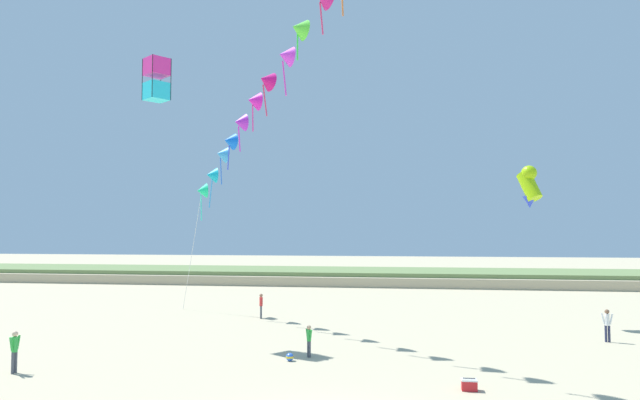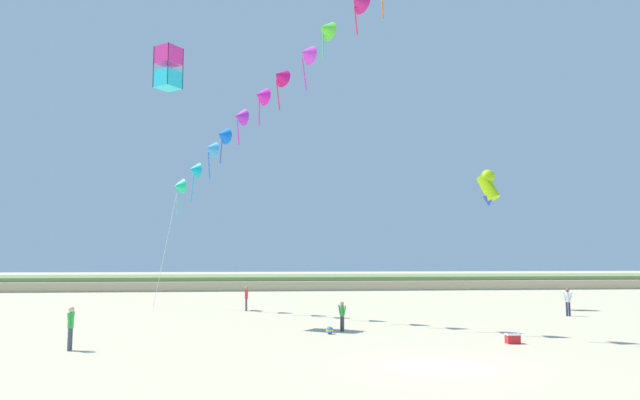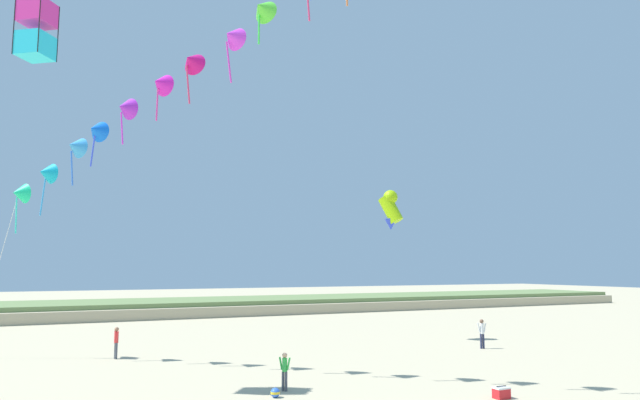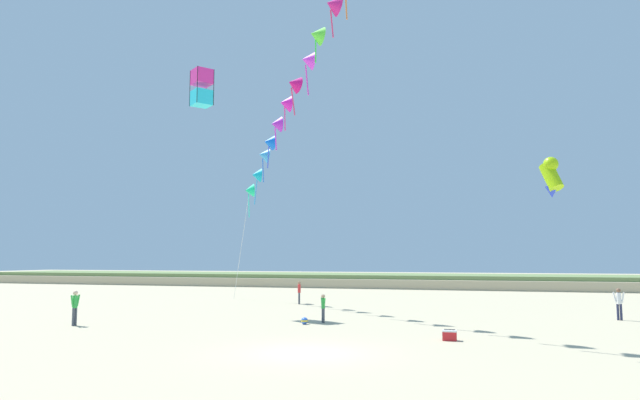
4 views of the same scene
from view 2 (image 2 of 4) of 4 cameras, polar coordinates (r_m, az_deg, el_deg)
The scene contains 11 objects.
ground_plane at distance 20.83m, azimuth 11.84°, elevation -15.96°, with size 240.00×240.00×0.00m, color #C1B28E.
dune_ridge at distance 69.14m, azimuth -0.42°, elevation -8.16°, with size 120.00×13.15×1.47m.
person_near_left at distance 25.50m, azimuth -23.67°, elevation -11.38°, with size 0.24×0.62×1.75m.
person_near_right at distance 40.35m, azimuth -7.38°, elevation -9.58°, with size 0.23×0.59×1.67m.
person_mid_center at distance 39.83m, azimuth 23.54°, elevation -9.16°, with size 0.61×0.24×1.74m.
person_far_left at distance 29.34m, azimuth 2.23°, elevation -11.33°, with size 0.40×0.44×1.49m.
kite_banner_string at distance 33.10m, azimuth -0.51°, elevation 15.67°, with size 20.86×25.42×22.94m.
large_kite_low_lead at distance 44.25m, azimuth 16.47°, elevation 1.31°, with size 1.85×1.92×2.78m.
large_kite_mid_trail at distance 35.21m, azimuth -14.93°, elevation 12.65°, with size 1.69×1.69×2.45m.
beach_cooler at distance 26.75m, azimuth 18.71°, elevation -12.99°, with size 0.58×0.41×0.46m.
beach_ball at distance 28.43m, azimuth 0.98°, elevation -12.90°, with size 0.36×0.36×0.36m.
Camera 2 is at (-5.97, -19.59, 3.77)m, focal length 32.00 mm.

